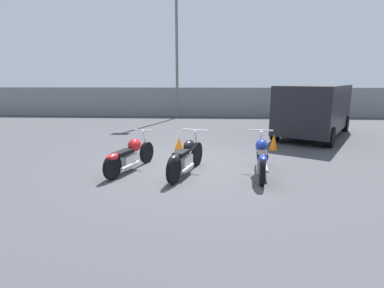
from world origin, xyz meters
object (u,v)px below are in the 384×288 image
(parked_van, at_px, (315,108))
(traffic_cone_far, at_px, (274,142))
(motorcycle_slot_0, at_px, (130,155))
(motorcycle_slot_1, at_px, (186,158))
(light_pole_left, at_px, (177,32))
(traffic_cone_near, at_px, (179,144))
(motorcycle_slot_2, at_px, (261,158))

(parked_van, bearing_deg, traffic_cone_far, -98.94)
(motorcycle_slot_0, distance_m, parked_van, 8.18)
(motorcycle_slot_1, distance_m, traffic_cone_far, 3.87)
(light_pole_left, height_order, parked_van, light_pole_left)
(traffic_cone_far, bearing_deg, parked_van, 50.57)
(light_pole_left, relative_size, motorcycle_slot_0, 4.13)
(traffic_cone_near, bearing_deg, traffic_cone_far, 4.83)
(parked_van, height_order, traffic_cone_near, parked_van)
(motorcycle_slot_0, distance_m, motorcycle_slot_1, 1.44)
(motorcycle_slot_1, xyz_separation_m, motorcycle_slot_2, (1.82, 0.01, 0.02))
(motorcycle_slot_2, distance_m, traffic_cone_far, 2.89)
(motorcycle_slot_1, bearing_deg, traffic_cone_near, 116.40)
(traffic_cone_near, xyz_separation_m, traffic_cone_far, (3.10, 0.26, 0.04))
(motorcycle_slot_1, xyz_separation_m, traffic_cone_near, (-0.39, 2.50, -0.20))
(motorcycle_slot_0, bearing_deg, traffic_cone_far, 50.99)
(parked_van, xyz_separation_m, traffic_cone_far, (-2.16, -2.63, -0.88))
(parked_van, relative_size, traffic_cone_far, 10.19)
(traffic_cone_near, relative_size, traffic_cone_far, 0.83)
(motorcycle_slot_1, bearing_deg, light_pole_left, 114.26)
(traffic_cone_near, distance_m, traffic_cone_far, 3.11)
(motorcycle_slot_2, xyz_separation_m, parked_van, (3.05, 5.38, 0.71))
(motorcycle_slot_2, relative_size, parked_van, 0.39)
(motorcycle_slot_1, relative_size, parked_van, 0.39)
(parked_van, bearing_deg, motorcycle_slot_0, -110.00)
(motorcycle_slot_2, relative_size, traffic_cone_far, 3.98)
(motorcycle_slot_2, relative_size, traffic_cone_near, 4.77)
(motorcycle_slot_0, relative_size, motorcycle_slot_2, 0.97)
(light_pole_left, xyz_separation_m, motorcycle_slot_2, (3.12, -10.98, -4.47))
(motorcycle_slot_0, bearing_deg, motorcycle_slot_2, 15.77)
(motorcycle_slot_1, distance_m, parked_van, 7.30)
(parked_van, bearing_deg, light_pole_left, 168.28)
(motorcycle_slot_1, xyz_separation_m, traffic_cone_far, (2.70, 2.76, -0.15))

